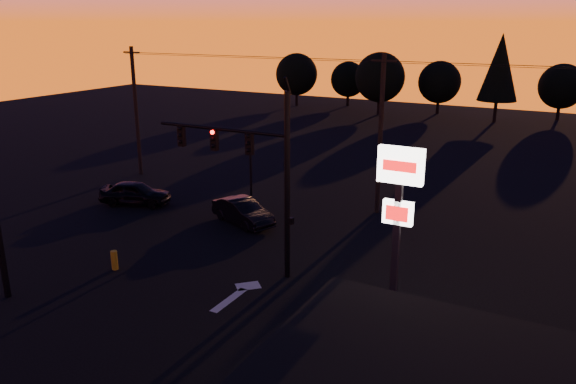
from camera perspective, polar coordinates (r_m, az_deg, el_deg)
name	(u,v)px	position (r m, az deg, el deg)	size (l,w,h in m)	color
ground	(204,308)	(22.40, -8.53, -11.57)	(120.00, 120.00, 0.00)	black
lane_arrow	(238,293)	(23.33, -5.05, -10.19)	(1.20, 3.10, 0.01)	beige
traffic_signal_mast	(254,162)	(23.75, -3.49, 3.06)	(6.79, 0.52, 8.58)	black
secondary_signal	(250,160)	(32.93, -3.84, 3.28)	(0.30, 0.31, 4.35)	black
pylon_sign	(398,203)	(18.71, 11.15, -1.15)	(1.50, 0.28, 6.80)	black
utility_pole_0	(136,111)	(41.24, -15.18, 7.95)	(1.40, 0.26, 9.00)	black
utility_pole_1	(380,134)	(31.83, 9.36, 5.80)	(1.40, 0.26, 9.00)	black
power_wires	(384,61)	(31.32, 9.72, 12.95)	(36.00, 1.22, 0.07)	black
bollard	(114,260)	(26.33, -17.22, -6.62)	(0.29, 0.29, 0.87)	#A5860F
tree_0	(297,74)	(74.20, 0.88, 11.87)	(5.36, 5.36, 6.74)	black
tree_1	(348,79)	(74.45, 6.15, 11.31)	(4.54, 4.54, 5.71)	black
tree_2	(380,77)	(67.59, 9.32, 11.42)	(5.77, 5.78, 7.26)	black
tree_3	(439,82)	(69.80, 15.14, 10.72)	(4.95, 4.95, 6.22)	black
tree_4	(500,67)	(65.38, 20.72, 11.77)	(4.18, 4.18, 9.50)	black
tree_5	(562,86)	(69.98, 26.05, 9.62)	(4.95, 4.95, 6.22)	black
car_left	(135,193)	(35.04, -15.27, -0.09)	(1.69, 4.21, 1.43)	black
car_mid	(243,212)	(30.72, -4.61, -1.99)	(1.44, 4.12, 1.36)	black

